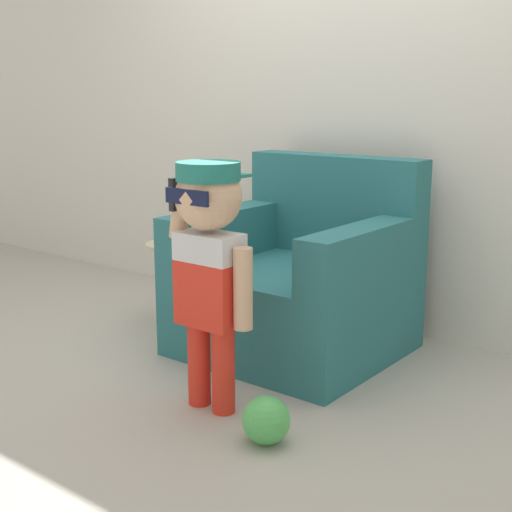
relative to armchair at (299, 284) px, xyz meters
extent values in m
plane|color=#ADA89E|center=(-0.12, -0.16, -0.33)|extent=(10.00, 10.00, 0.00)
cube|color=silver|center=(-0.12, 0.58, 0.97)|extent=(10.00, 0.05, 2.60)
cube|color=#286B70|center=(0.00, -0.05, -0.12)|extent=(0.98, 0.92, 0.43)
cube|color=#286B70|center=(0.00, 0.33, 0.36)|extent=(0.98, 0.17, 0.52)
cube|color=#286B70|center=(-0.40, -0.13, 0.23)|extent=(0.17, 0.75, 0.25)
cube|color=#286B70|center=(0.40, -0.13, 0.23)|extent=(0.17, 0.75, 0.25)
cylinder|color=red|center=(0.06, -0.80, -0.15)|extent=(0.09, 0.09, 0.36)
cylinder|color=red|center=(0.19, -0.80, -0.15)|extent=(0.09, 0.09, 0.36)
cube|color=red|center=(0.12, -0.80, 0.15)|extent=(0.26, 0.15, 0.26)
cube|color=silver|center=(0.12, -0.80, 0.34)|extent=(0.26, 0.15, 0.11)
sphere|color=tan|center=(0.12, -0.80, 0.54)|extent=(0.26, 0.26, 0.26)
cylinder|color=#1E7066|center=(0.12, -0.80, 0.64)|extent=(0.25, 0.25, 0.07)
cube|color=#1E7066|center=(0.12, -0.68, 0.61)|extent=(0.15, 0.12, 0.01)
cube|color=#0F1433|center=(0.12, -0.92, 0.55)|extent=(0.21, 0.01, 0.06)
cylinder|color=tan|center=(0.29, -0.80, 0.20)|extent=(0.07, 0.07, 0.32)
cylinder|color=tan|center=(-0.03, -0.80, 0.45)|extent=(0.10, 0.07, 0.19)
cube|color=black|center=(-0.03, -0.82, 0.54)|extent=(0.02, 0.07, 0.13)
cylinder|color=beige|center=(-0.78, -0.10, -0.32)|extent=(0.18, 0.18, 0.02)
cylinder|color=beige|center=(-0.78, -0.10, -0.11)|extent=(0.05, 0.05, 0.44)
cylinder|color=beige|center=(-0.78, -0.10, 0.11)|extent=(0.28, 0.28, 0.02)
sphere|color=#4CB256|center=(0.48, -0.90, -0.24)|extent=(0.18, 0.18, 0.18)
camera|label=1|loc=(1.94, -2.82, 0.93)|focal=50.00mm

